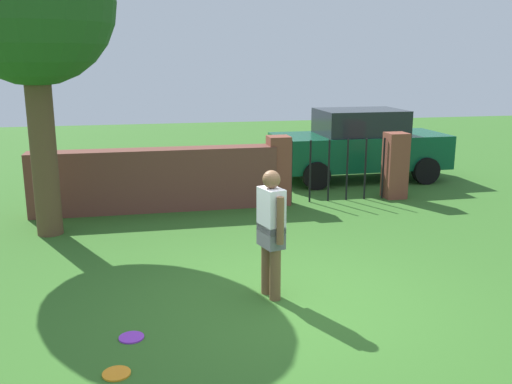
{
  "coord_description": "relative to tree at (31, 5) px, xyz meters",
  "views": [
    {
      "loc": [
        -1.77,
        -6.16,
        2.93
      ],
      "look_at": [
        -0.12,
        1.77,
        1.0
      ],
      "focal_mm": 39.55,
      "sensor_mm": 36.0,
      "label": 1
    }
  ],
  "objects": [
    {
      "name": "ground_plane",
      "position": [
        3.34,
        -3.58,
        -3.73
      ],
      "size": [
        40.0,
        40.0,
        0.0
      ],
      "primitive_type": "plane",
      "color": "#336623"
    },
    {
      "name": "frisbee_orange",
      "position": [
        1.24,
        -4.76,
        -3.72
      ],
      "size": [
        0.27,
        0.27,
        0.02
      ],
      "primitive_type": "cylinder",
      "color": "orange",
      "rests_on": "ground"
    },
    {
      "name": "person",
      "position": [
        3.1,
        -3.3,
        -2.83
      ],
      "size": [
        0.31,
        0.52,
        1.62
      ],
      "rotation": [
        0.0,
        0.0,
        -1.3
      ],
      "color": "brown",
      "rests_on": "ground"
    },
    {
      "name": "frisbee_purple",
      "position": [
        1.38,
        -4.06,
        -3.72
      ],
      "size": [
        0.27,
        0.27,
        0.02
      ],
      "primitive_type": "cylinder",
      "color": "purple",
      "rests_on": "ground"
    },
    {
      "name": "fence_gate",
      "position": [
        5.59,
        1.2,
        -3.03
      ],
      "size": [
        3.0,
        0.44,
        1.4
      ],
      "color": "brown",
      "rests_on": "ground"
    },
    {
      "name": "tree",
      "position": [
        0.0,
        0.0,
        0.0
      ],
      "size": [
        2.63,
        2.63,
        5.11
      ],
      "color": "brown",
      "rests_on": "ground"
    },
    {
      "name": "brick_wall",
      "position": [
        1.84,
        1.2,
        -3.12
      ],
      "size": [
        4.75,
        0.5,
        1.22
      ],
      "primitive_type": "cube",
      "color": "brown",
      "rests_on": "ground"
    },
    {
      "name": "car",
      "position": [
        6.83,
        3.14,
        -2.87
      ],
      "size": [
        4.21,
        1.94,
        1.72
      ],
      "rotation": [
        0.0,
        0.0,
        0.01
      ],
      "color": "#0C4C2D",
      "rests_on": "ground"
    }
  ]
}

